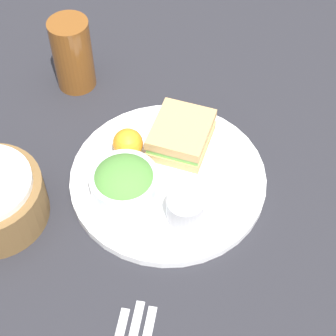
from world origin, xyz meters
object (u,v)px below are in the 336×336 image
at_px(dressing_cup, 185,209).
at_px(drink_glass, 73,54).
at_px(sandwich, 181,135).
at_px(salad_bowl, 124,182).
at_px(plate, 168,178).

xyz_separation_m(dressing_cup, drink_glass, (0.19, 0.30, 0.03)).
xyz_separation_m(sandwich, salad_bowl, (-0.13, 0.04, 0.00)).
bearing_deg(drink_glass, sandwich, -104.40).
bearing_deg(sandwich, plate, -172.16).
xyz_separation_m(plate, dressing_cup, (-0.06, -0.06, 0.03)).
bearing_deg(dressing_cup, salad_bowl, 89.80).
bearing_deg(drink_glass, plate, -117.70).
distance_m(sandwich, dressing_cup, 0.14).
xyz_separation_m(plate, salad_bowl, (-0.06, 0.05, 0.03)).
bearing_deg(drink_glass, dressing_cup, -121.64).
bearing_deg(sandwich, drink_glass, 75.60).
bearing_deg(salad_bowl, plate, -38.84).
relative_size(plate, salad_bowl, 2.95).
height_order(plate, drink_glass, drink_glass).
distance_m(plate, sandwich, 0.08).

